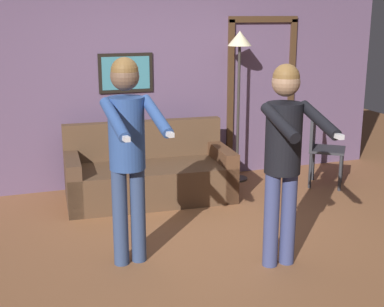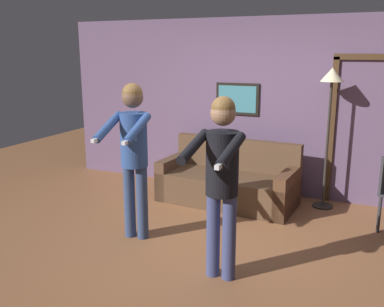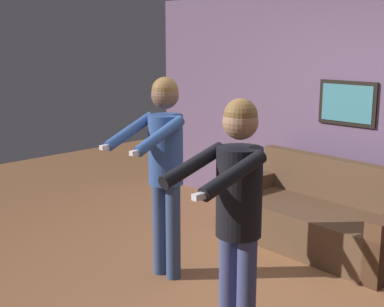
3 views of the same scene
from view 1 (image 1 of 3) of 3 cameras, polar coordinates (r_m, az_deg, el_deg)
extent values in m
plane|color=#925C39|center=(5.13, 1.96, -9.61)|extent=(12.00, 12.00, 0.00)
cube|color=#674F6E|center=(6.74, -4.51, 7.75)|extent=(6.40, 0.06, 2.60)
cube|color=black|center=(6.62, -7.08, 8.52)|extent=(0.67, 0.02, 0.48)
cube|color=teal|center=(6.60, -7.05, 8.51)|extent=(0.59, 0.01, 0.40)
cube|color=#4C331E|center=(7.08, 4.10, 5.81)|extent=(0.08, 0.04, 2.04)
cube|color=#4C331E|center=(7.48, 10.48, 6.08)|extent=(0.08, 0.04, 2.04)
cube|color=#4C331E|center=(7.19, 7.65, 14.01)|extent=(0.98, 0.04, 0.08)
cube|color=brown|center=(6.24, -4.53, -3.09)|extent=(1.95, 0.98, 0.42)
cube|color=brown|center=(6.46, -5.20, 1.52)|extent=(1.91, 0.27, 0.45)
cube|color=brown|center=(6.12, -12.57, -2.97)|extent=(0.22, 0.86, 0.58)
cube|color=brown|center=(6.42, 3.11, -1.79)|extent=(0.22, 0.86, 0.58)
cylinder|color=#332D28|center=(7.05, 4.79, -2.67)|extent=(0.28, 0.28, 0.02)
cylinder|color=#332D28|center=(6.84, 4.94, 4.24)|extent=(0.04, 0.04, 1.70)
cone|color=#F9EAB7|center=(6.73, 5.12, 12.14)|extent=(0.30, 0.30, 0.18)
cylinder|color=navy|center=(4.63, -7.66, -6.80)|extent=(0.13, 0.13, 0.85)
cylinder|color=navy|center=(4.67, -5.78, -6.52)|extent=(0.13, 0.13, 0.85)
cylinder|color=#2D4C8C|center=(4.44, -6.99, 2.15)|extent=(0.30, 0.30, 0.60)
sphere|color=brown|center=(4.36, -7.19, 8.18)|extent=(0.23, 0.23, 0.23)
sphere|color=brown|center=(4.35, -7.21, 8.72)|extent=(0.22, 0.22, 0.22)
cylinder|color=#2D4C8C|center=(4.12, -8.27, 3.66)|extent=(0.14, 0.54, 0.27)
cube|color=white|center=(3.90, -7.18, 1.68)|extent=(0.05, 0.15, 0.04)
cylinder|color=#2D4C8C|center=(4.22, -3.83, 4.06)|extent=(0.14, 0.54, 0.27)
cube|color=white|center=(4.01, -2.55, 2.15)|extent=(0.05, 0.15, 0.04)
cylinder|color=#3B4474|center=(4.61, 8.46, -7.05)|extent=(0.13, 0.13, 0.83)
cylinder|color=#3B4474|center=(4.68, 10.23, -6.79)|extent=(0.13, 0.13, 0.83)
cylinder|color=black|center=(4.44, 9.73, 1.61)|extent=(0.30, 0.30, 0.59)
sphere|color=#9E7556|center=(4.36, 9.99, 7.48)|extent=(0.23, 0.23, 0.23)
sphere|color=brown|center=(4.35, 10.01, 8.01)|extent=(0.22, 0.22, 0.22)
cylinder|color=black|center=(4.10, 9.34, 3.31)|extent=(0.10, 0.52, 0.23)
cylinder|color=black|center=(4.27, 13.41, 3.54)|extent=(0.10, 0.52, 0.23)
cube|color=white|center=(4.08, 15.15, 1.88)|extent=(0.04, 0.15, 0.04)
cylinder|color=#2D2D33|center=(6.77, 15.54, -2.04)|extent=(0.04, 0.04, 0.45)
cylinder|color=#2D2D33|center=(7.11, 15.67, -1.24)|extent=(0.04, 0.04, 0.45)
cylinder|color=#2D2D33|center=(6.78, 12.50, -1.80)|extent=(0.04, 0.04, 0.45)
cylinder|color=#2D2D33|center=(7.13, 12.79, -1.01)|extent=(0.04, 0.04, 0.45)
cube|color=#2D2D33|center=(6.88, 14.25, 0.41)|extent=(0.59, 0.59, 0.03)
cube|color=#2D2D33|center=(6.84, 12.79, 2.48)|extent=(0.28, 0.36, 0.45)
camera|label=2|loc=(3.37, 67.08, 5.67)|focal=40.00mm
camera|label=3|loc=(4.40, 55.58, 8.18)|focal=50.00mm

